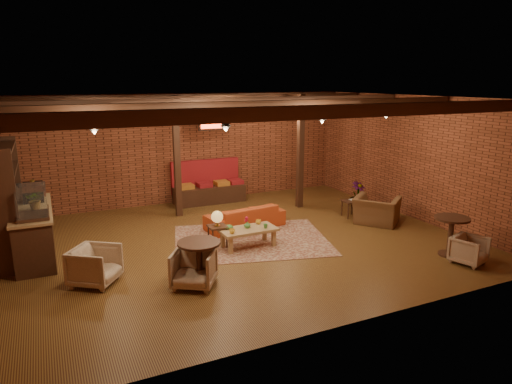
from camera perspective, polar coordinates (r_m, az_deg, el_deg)
name	(u,v)px	position (r m, az deg, el deg)	size (l,w,h in m)	color
floor	(237,242)	(10.39, -2.43, -6.30)	(10.00, 10.00, 0.00)	#381A0E
ceiling	(235,98)	(9.76, -2.63, 11.61)	(10.00, 8.00, 0.02)	black
wall_back	(184,149)	(13.68, -9.00, 5.37)	(10.00, 0.02, 3.20)	brown
wall_front	(345,224)	(6.56, 11.06, -3.98)	(10.00, 0.02, 3.20)	brown
wall_right	(411,157)	(12.70, 18.84, 4.15)	(0.02, 8.00, 3.20)	brown
ceiling_beams	(235,104)	(9.77, -2.62, 10.91)	(9.80, 6.40, 0.22)	black
ceiling_pipe	(210,111)	(11.28, -5.77, 10.08)	(0.12, 0.12, 9.60)	black
post_left	(177,157)	(12.19, -9.86, 4.31)	(0.16, 0.16, 3.20)	black
post_right	(300,152)	(12.96, 5.56, 5.00)	(0.16, 0.16, 3.20)	black
service_counter	(33,219)	(10.40, -26.14, -3.10)	(0.80, 2.50, 1.60)	black
plant_counter	(36,197)	(10.49, -25.84, -0.56)	(0.35, 0.39, 0.30)	#337F33
shelving_hutch	(8,202)	(10.42, -28.56, -1.06)	(0.52, 2.00, 2.40)	black
banquette	(209,186)	(13.64, -5.88, 0.74)	(2.10, 0.70, 1.00)	maroon
service_sign	(213,125)	(12.93, -5.42, 8.34)	(0.86, 0.06, 0.30)	#FF3F19
ceiling_spotlights	(235,115)	(9.78, -2.61, 9.62)	(6.40, 4.40, 0.28)	black
rug	(251,240)	(10.51, -0.60, -6.01)	(3.43, 2.63, 0.01)	maroon
sofa	(245,217)	(11.28, -1.39, -3.12)	(1.96, 0.76, 0.57)	#AA3B17
coffee_table	(248,231)	(9.99, -1.07, -4.84)	(1.25, 0.64, 0.68)	#9E764A
side_table_lamp	(217,220)	(9.97, -4.88, -3.46)	(0.40, 0.40, 0.82)	black
round_table_left	(199,256)	(8.24, -7.11, -7.88)	(0.77, 0.77, 0.80)	black
armchair_a	(95,264)	(8.74, -19.49, -8.46)	(0.74, 0.69, 0.76)	beige
armchair_b	(194,266)	(8.24, -7.80, -9.21)	(0.72, 0.67, 0.74)	beige
armchair_right	(377,206)	(11.97, 14.87, -1.69)	(1.07, 0.69, 0.93)	brown
side_table_book	(351,202)	(12.43, 11.73, -1.21)	(0.42, 0.42, 0.46)	black
round_table_right	(451,230)	(10.30, 23.21, -4.38)	(0.71, 0.71, 0.83)	black
armchair_far	(469,249)	(10.09, 25.10, -6.43)	(0.60, 0.56, 0.61)	beige
plant_tall	(359,168)	(13.06, 12.79, 2.90)	(1.32, 1.32, 2.35)	#4C7F4C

